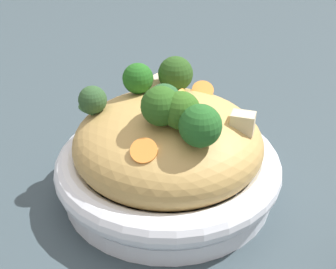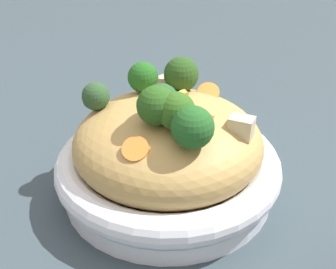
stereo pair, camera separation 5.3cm
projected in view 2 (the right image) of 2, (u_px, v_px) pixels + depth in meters
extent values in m
plane|color=#344349|center=(168.00, 189.00, 0.58)|extent=(3.00, 3.00, 0.00)
cylinder|color=white|center=(168.00, 182.00, 0.57)|extent=(0.27, 0.27, 0.02)
torus|color=white|center=(168.00, 163.00, 0.56)|extent=(0.29, 0.29, 0.04)
ellipsoid|color=tan|center=(168.00, 142.00, 0.54)|extent=(0.24, 0.24, 0.10)
torus|color=tan|center=(156.00, 112.00, 0.52)|extent=(0.05, 0.05, 0.03)
torus|color=tan|center=(152.00, 124.00, 0.54)|extent=(0.09, 0.09, 0.02)
cone|color=#97B672|center=(157.00, 126.00, 0.48)|extent=(0.02, 0.03, 0.02)
sphere|color=#29571C|center=(156.00, 106.00, 0.47)|extent=(0.06, 0.06, 0.04)
cone|color=#99B577|center=(144.00, 93.00, 0.57)|extent=(0.02, 0.02, 0.01)
sphere|color=#215E1D|center=(143.00, 77.00, 0.56)|extent=(0.05, 0.05, 0.04)
cone|color=#95B36A|center=(97.00, 111.00, 0.55)|extent=(0.02, 0.02, 0.02)
sphere|color=#2C4E29|center=(96.00, 96.00, 0.54)|extent=(0.05, 0.05, 0.04)
cone|color=#99B670|center=(188.00, 149.00, 0.46)|extent=(0.02, 0.02, 0.02)
sphere|color=#225C23|center=(188.00, 128.00, 0.44)|extent=(0.05, 0.05, 0.05)
cone|color=#97AD6D|center=(181.00, 90.00, 0.57)|extent=(0.03, 0.03, 0.01)
sphere|color=#284C1B|center=(181.00, 74.00, 0.56)|extent=(0.06, 0.06, 0.05)
cone|color=#9AAD6A|center=(176.00, 129.00, 0.48)|extent=(0.02, 0.02, 0.01)
sphere|color=#305F1C|center=(176.00, 111.00, 0.47)|extent=(0.05, 0.05, 0.04)
cone|color=#90AC77|center=(161.00, 118.00, 0.49)|extent=(0.02, 0.02, 0.01)
sphere|color=#26522A|center=(161.00, 101.00, 0.48)|extent=(0.05, 0.05, 0.04)
cylinder|color=orange|center=(208.00, 93.00, 0.57)|extent=(0.04, 0.04, 0.02)
cylinder|color=orange|center=(205.00, 116.00, 0.50)|extent=(0.03, 0.03, 0.01)
cylinder|color=orange|center=(135.00, 149.00, 0.45)|extent=(0.04, 0.04, 0.02)
cylinder|color=orange|center=(178.00, 99.00, 0.53)|extent=(0.03, 0.03, 0.03)
cylinder|color=beige|center=(152.00, 105.00, 0.51)|extent=(0.03, 0.03, 0.03)
torus|color=#30612E|center=(152.00, 105.00, 0.51)|extent=(0.03, 0.04, 0.03)
cylinder|color=beige|center=(98.00, 106.00, 0.56)|extent=(0.04, 0.04, 0.02)
torus|color=#366732|center=(98.00, 106.00, 0.56)|extent=(0.05, 0.05, 0.02)
cube|color=beige|center=(168.00, 84.00, 0.60)|extent=(0.04, 0.04, 0.03)
cube|color=beige|center=(241.00, 127.00, 0.49)|extent=(0.04, 0.04, 0.03)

